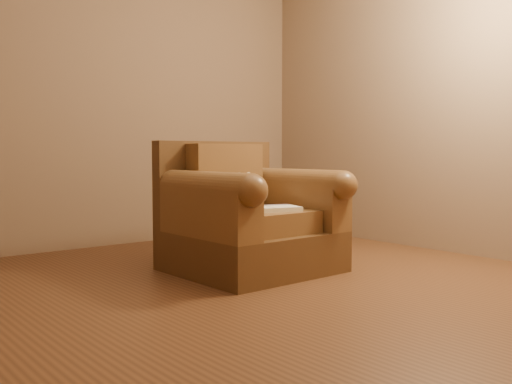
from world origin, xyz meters
TOP-DOWN VIEW (x-y plane):
  - floor at (0.00, 0.00)m, footprint 4.00×4.00m
  - armchair at (0.33, 0.47)m, footprint 0.99×0.94m
  - teddy_bear at (0.38, 0.55)m, footprint 0.18×0.20m
  - guidebook at (0.33, 0.25)m, footprint 0.44×0.33m
  - side_table at (0.57, 0.84)m, footprint 0.40×0.40m

SIDE VIEW (x-z plane):
  - floor at x=0.00m, z-range 0.00..0.00m
  - side_table at x=0.57m, z-range 0.02..0.58m
  - armchair at x=0.33m, z-range -0.10..0.77m
  - guidebook at x=0.33m, z-range 0.41..0.45m
  - teddy_bear at x=0.38m, z-range 0.38..0.63m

